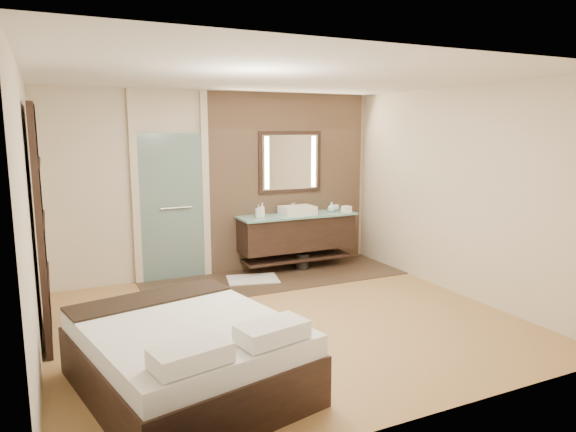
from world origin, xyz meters
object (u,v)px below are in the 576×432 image
bed (187,354)px  waste_bin (302,261)px  vanity (297,232)px  mirror_unit (290,162)px

bed → waste_bin: size_ratio=8.61×
vanity → mirror_unit: mirror_unit is taller
waste_bin → mirror_unit: bearing=101.6°
bed → waste_bin: bed is taller
bed → waste_bin: 3.88m
mirror_unit → waste_bin: mirror_unit is taller
vanity → waste_bin: bearing=-47.3°
bed → waste_bin: (2.55, 2.91, -0.18)m
vanity → waste_bin: (0.06, -0.07, -0.45)m
mirror_unit → waste_bin: 1.55m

